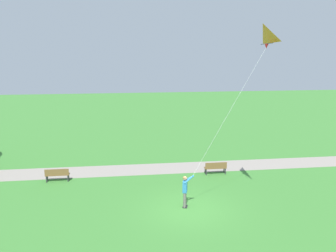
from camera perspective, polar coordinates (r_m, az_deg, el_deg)
ground_plane at (r=18.55m, az=3.42°, el=-13.74°), size 120.00×120.00×0.00m
walkway_path at (r=24.56m, az=-4.51°, el=-7.28°), size 2.95×32.04×0.02m
person_kite_flyer at (r=18.35m, az=2.93°, el=-10.46°), size 0.50×0.63×1.83m
flying_kite at (r=16.95m, az=15.54°, el=14.30°), size 1.98×3.35×7.66m
park_bench_near_walkway at (r=23.61m, az=8.00°, el=-6.86°), size 0.47×1.51×0.88m
park_bench_far_walkway at (r=23.20m, az=-18.11°, el=-7.67°), size 0.47×1.51×0.88m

